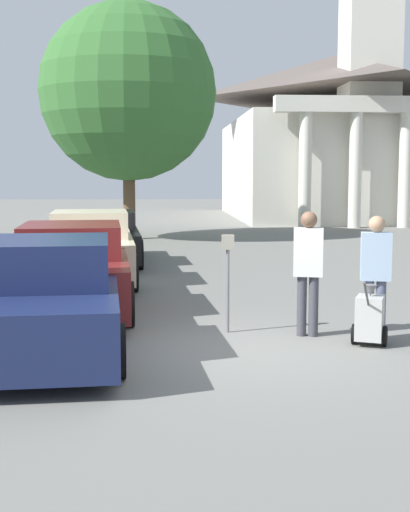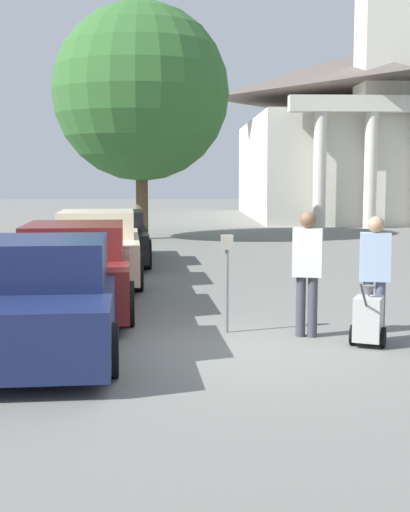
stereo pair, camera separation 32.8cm
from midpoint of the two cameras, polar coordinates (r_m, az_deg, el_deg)
ground_plane at (r=9.56m, az=2.81°, el=-7.66°), size 120.00×120.00×0.00m
parked_car_navy at (r=9.74m, az=-11.85°, el=-3.38°), size 2.28×4.85×1.51m
parked_car_maroon at (r=12.59m, az=-9.56°, el=-1.04°), size 2.28×5.15×1.51m
parked_car_cream at (r=15.78m, az=-8.00°, el=0.59°), size 2.20×4.81×1.56m
parked_car_black at (r=19.18m, az=-6.91°, el=1.45°), size 2.24×5.03×1.39m
parking_meter at (r=10.52m, az=2.66°, el=-0.74°), size 0.18×0.09×1.46m
person_worker at (r=10.37m, az=9.09°, el=-0.74°), size 0.46×0.31×1.82m
person_supervisor at (r=10.29m, az=14.33°, el=-1.10°), size 0.46×0.31×1.77m
equipment_cart at (r=10.05m, az=13.84°, el=-4.88°), size 0.58×0.98×1.00m
church at (r=40.28m, az=12.03°, el=9.81°), size 11.40×16.72×19.65m
shade_tree at (r=26.33m, az=-4.78°, el=12.91°), size 6.35×6.35×8.47m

